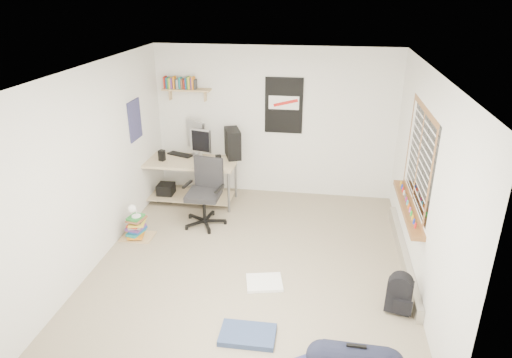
# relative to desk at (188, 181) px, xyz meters

# --- Properties ---
(floor) EXTENTS (4.00, 4.50, 0.01)m
(floor) POSITION_rel_desk_xyz_m (1.35, -1.63, -0.37)
(floor) COLOR gray
(floor) RESTS_ON ground
(ceiling) EXTENTS (4.00, 4.50, 0.01)m
(ceiling) POSITION_rel_desk_xyz_m (1.35, -1.63, 2.14)
(ceiling) COLOR white
(ceiling) RESTS_ON ground
(back_wall) EXTENTS (4.00, 0.01, 2.50)m
(back_wall) POSITION_rel_desk_xyz_m (1.35, 0.63, 0.89)
(back_wall) COLOR silver
(back_wall) RESTS_ON ground
(left_wall) EXTENTS (0.01, 4.50, 2.50)m
(left_wall) POSITION_rel_desk_xyz_m (-0.65, -1.63, 0.89)
(left_wall) COLOR silver
(left_wall) RESTS_ON ground
(right_wall) EXTENTS (0.01, 4.50, 2.50)m
(right_wall) POSITION_rel_desk_xyz_m (3.36, -1.63, 0.89)
(right_wall) COLOR silver
(right_wall) RESTS_ON ground
(desk) EXTENTS (1.73, 1.07, 0.73)m
(desk) POSITION_rel_desk_xyz_m (0.00, 0.00, 0.00)
(desk) COLOR #D4B093
(desk) RESTS_ON floor
(monitor_left) EXTENTS (0.41, 0.34, 0.47)m
(monitor_left) POSITION_rel_desk_xyz_m (0.08, 0.29, 0.60)
(monitor_left) COLOR #B7B7BD
(monitor_left) RESTS_ON desk
(monitor_right) EXTENTS (0.37, 0.17, 0.39)m
(monitor_right) POSITION_rel_desk_xyz_m (0.21, 0.11, 0.56)
(monitor_right) COLOR #A0A0A5
(monitor_right) RESTS_ON desk
(pc_tower) EXTENTS (0.36, 0.50, 0.47)m
(pc_tower) POSITION_rel_desk_xyz_m (0.70, 0.29, 0.60)
(pc_tower) COLOR black
(pc_tower) RESTS_ON desk
(keyboard) EXTENTS (0.46, 0.30, 0.02)m
(keyboard) POSITION_rel_desk_xyz_m (-0.19, 0.23, 0.38)
(keyboard) COLOR black
(keyboard) RESTS_ON desk
(speaker_left) EXTENTS (0.11, 0.11, 0.18)m
(speaker_left) POSITION_rel_desk_xyz_m (-0.40, -0.06, 0.46)
(speaker_left) COLOR black
(speaker_left) RESTS_ON desk
(speaker_right) EXTENTS (0.11, 0.11, 0.18)m
(speaker_right) POSITION_rel_desk_xyz_m (0.56, -0.16, 0.46)
(speaker_right) COLOR black
(speaker_right) RESTS_ON desk
(office_chair) EXTENTS (0.77, 0.77, 1.02)m
(office_chair) POSITION_rel_desk_xyz_m (0.46, -0.73, 0.12)
(office_chair) COLOR black
(office_chair) RESTS_ON floor
(wall_shelf) EXTENTS (0.80, 0.22, 0.24)m
(wall_shelf) POSITION_rel_desk_xyz_m (-0.10, 0.51, 1.42)
(wall_shelf) COLOR tan
(wall_shelf) RESTS_ON back_wall
(poster_back_wall) EXTENTS (0.62, 0.03, 0.92)m
(poster_back_wall) POSITION_rel_desk_xyz_m (1.50, 0.60, 1.19)
(poster_back_wall) COLOR black
(poster_back_wall) RESTS_ON back_wall
(poster_left_wall) EXTENTS (0.02, 0.42, 0.60)m
(poster_left_wall) POSITION_rel_desk_xyz_m (-0.63, -0.43, 1.14)
(poster_left_wall) COLOR navy
(poster_left_wall) RESTS_ON left_wall
(window) EXTENTS (0.10, 1.50, 1.26)m
(window) POSITION_rel_desk_xyz_m (3.30, -1.33, 1.08)
(window) COLOR brown
(window) RESTS_ON right_wall
(baseboard_heater) EXTENTS (0.08, 2.50, 0.18)m
(baseboard_heater) POSITION_rel_desk_xyz_m (3.31, -1.33, -0.28)
(baseboard_heater) COLOR #B7B2A8
(baseboard_heater) RESTS_ON floor
(backpack) EXTENTS (0.32, 0.28, 0.36)m
(backpack) POSITION_rel_desk_xyz_m (3.10, -2.38, -0.16)
(backpack) COLOR black
(backpack) RESTS_ON floor
(tshirt) EXTENTS (0.50, 0.45, 0.04)m
(tshirt) POSITION_rel_desk_xyz_m (1.57, -2.11, -0.34)
(tshirt) COLOR white
(tshirt) RESTS_ON floor
(jeans_a) EXTENTS (0.58, 0.37, 0.06)m
(jeans_a) POSITION_rel_desk_xyz_m (1.52, -3.04, -0.33)
(jeans_a) COLOR navy
(jeans_a) RESTS_ON floor
(book_stack) EXTENTS (0.57, 0.51, 0.33)m
(book_stack) POSITION_rel_desk_xyz_m (-0.40, -1.27, -0.21)
(book_stack) COLOR brown
(book_stack) RESTS_ON floor
(desk_lamp) EXTENTS (0.20, 0.25, 0.21)m
(desk_lamp) POSITION_rel_desk_xyz_m (-0.38, -1.29, 0.02)
(desk_lamp) COLOR white
(desk_lamp) RESTS_ON book_stack
(subwoofer) EXTENTS (0.27, 0.27, 0.29)m
(subwoofer) POSITION_rel_desk_xyz_m (-0.40, -0.00, -0.22)
(subwoofer) COLOR black
(subwoofer) RESTS_ON floor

